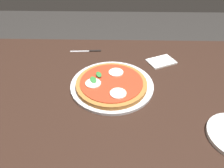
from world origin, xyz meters
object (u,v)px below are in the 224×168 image
at_px(serving_tray, 112,85).
at_px(napkin, 161,62).
at_px(knife, 90,51).
at_px(dining_table, 96,104).
at_px(pizza, 111,83).

height_order(serving_tray, napkin, serving_tray).
bearing_deg(serving_tray, knife, -66.71).
relative_size(napkin, knife, 0.78).
bearing_deg(knife, serving_tray, 113.29).
relative_size(dining_table, serving_tray, 4.29).
bearing_deg(napkin, serving_tray, 39.04).
bearing_deg(knife, dining_table, 100.38).
height_order(serving_tray, pizza, pizza).
bearing_deg(pizza, knife, -68.02).
height_order(pizza, napkin, pizza).
relative_size(serving_tray, knife, 2.10).
xyz_separation_m(napkin, knife, (0.37, -0.10, -0.00)).
height_order(pizza, knife, pizza).
bearing_deg(pizza, napkin, -139.43).
bearing_deg(dining_table, pizza, -172.34).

